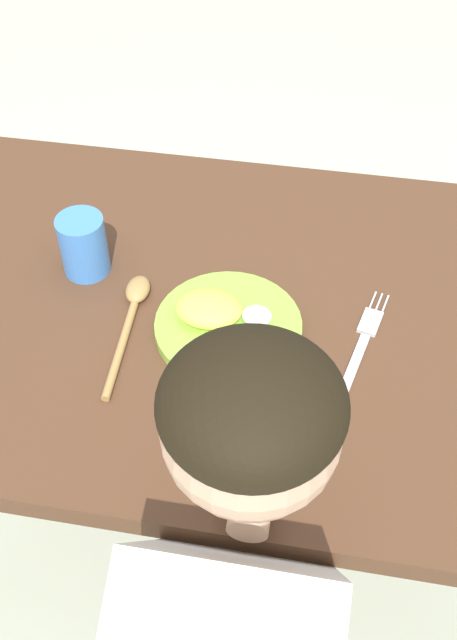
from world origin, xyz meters
name	(u,v)px	position (x,y,z in m)	size (l,w,h in m)	color
ground_plane	(237,529)	(0.00, 0.00, 0.00)	(8.00, 8.00, 0.00)	beige
dining_table	(241,348)	(0.00, 0.00, 0.61)	(1.25, 0.71, 0.71)	#50321F
plate	(225,322)	(-0.02, -0.05, 0.72)	(0.21, 0.21, 0.05)	#8EC942
fork	(361,346)	(0.18, -0.05, 0.71)	(0.07, 0.22, 0.01)	silver
spoon	(132,310)	(-0.15, -0.04, 0.71)	(0.04, 0.23, 0.02)	#AB8448
drinking_cup	(83,245)	(-0.25, 0.04, 0.75)	(0.07, 0.07, 0.10)	#4386E1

